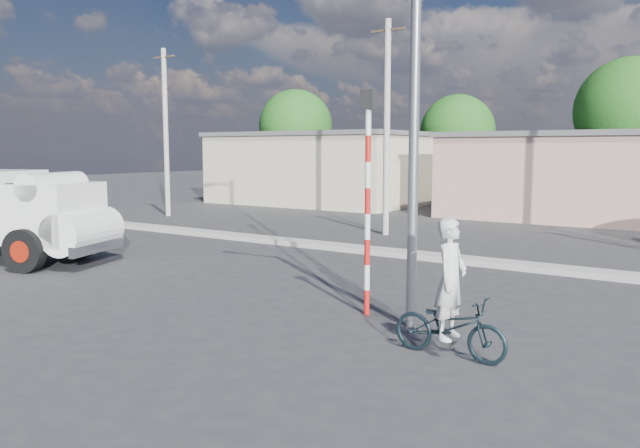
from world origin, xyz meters
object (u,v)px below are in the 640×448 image
Objects in this scene: truck at (2,212)px; streetlight at (407,51)px; bicycle at (450,327)px; cyclist at (450,298)px; traffic_pole at (368,183)px.

streetlight is at bearing -16.28° from truck.
truck reaches higher than bicycle.
traffic_pole is at bearing 59.37° from cyclist.
streetlight is at bearing 51.61° from bicycle.
streetlight is at bearing -17.73° from traffic_pole.
traffic_pole is 0.48× the size of streetlight.
bicycle is (13.82, -0.59, -0.97)m from truck.
cyclist is (0.00, 0.00, 0.45)m from bicycle.
streetlight is (-1.39, 1.16, 4.47)m from bicycle.
truck is 13.84m from cyclist.
streetlight is (-1.39, 1.16, 4.02)m from cyclist.
truck is 0.75× the size of streetlight.
streetlight reaches higher than bicycle.
bicycle is at bearing -39.84° from streetlight.
traffic_pole is at bearing -14.57° from truck.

